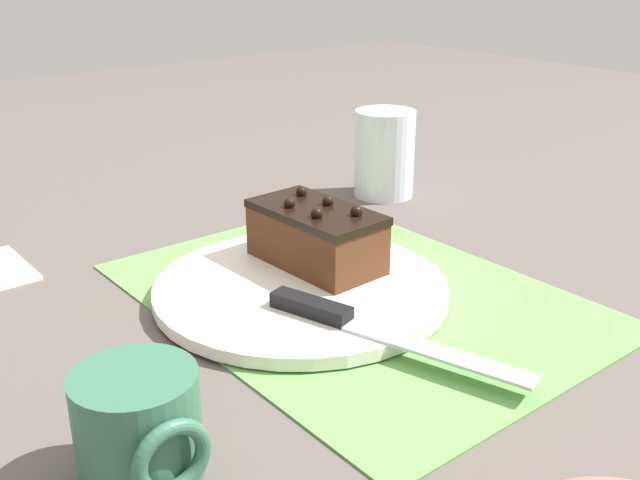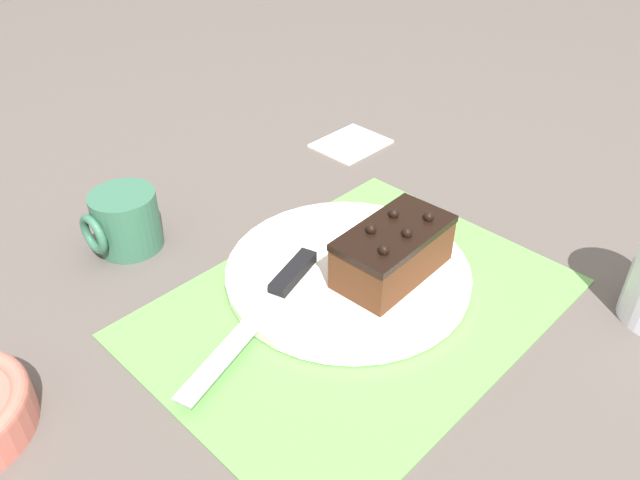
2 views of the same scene
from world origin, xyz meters
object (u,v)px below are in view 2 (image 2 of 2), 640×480
serving_knife (275,295)px  coffee_mug (125,221)px  cake_plate (348,272)px  chocolate_cake (393,251)px

serving_knife → coffee_mug: (0.05, -0.22, 0.02)m
cake_plate → chocolate_cake: bearing=124.9°
cake_plate → serving_knife: 0.10m
chocolate_cake → coffee_mug: 0.33m
serving_knife → coffee_mug: bearing=-4.3°
chocolate_cake → serving_knife: chocolate_cake is taller
cake_plate → serving_knife: (0.10, -0.02, 0.01)m
cake_plate → chocolate_cake: chocolate_cake is taller
serving_knife → coffee_mug: size_ratio=2.68×
cake_plate → serving_knife: serving_knife is taller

